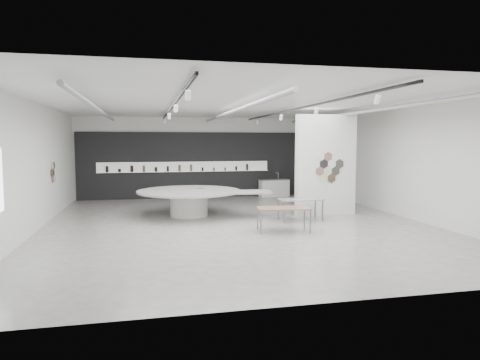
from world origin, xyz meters
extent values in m
cube|color=#A2A099|center=(0.00, 0.00, -0.01)|extent=(12.00, 14.00, 0.01)
cube|color=silver|center=(0.00, 0.00, 3.80)|extent=(12.00, 14.00, 0.01)
cube|color=white|center=(0.00, 7.00, 1.90)|extent=(12.00, 0.01, 3.80)
cube|color=white|center=(0.00, -7.00, 1.90)|extent=(12.00, 0.01, 3.80)
cube|color=white|center=(6.00, 0.00, 1.90)|extent=(0.01, 14.00, 3.80)
cube|color=white|center=(-6.00, 0.00, 1.90)|extent=(0.01, 14.00, 3.80)
cylinder|color=#939396|center=(-4.20, 0.50, 3.62)|extent=(0.12, 12.00, 0.12)
cylinder|color=#939396|center=(0.00, 0.50, 3.62)|extent=(0.12, 12.00, 0.12)
cylinder|color=#939396|center=(4.20, 0.50, 3.62)|extent=(0.12, 12.00, 0.12)
cube|color=black|center=(-2.00, 0.00, 3.70)|extent=(0.05, 13.00, 0.06)
cylinder|color=white|center=(-2.00, -5.00, 3.52)|extent=(0.11, 0.18, 0.21)
cylinder|color=white|center=(-2.00, -1.70, 3.52)|extent=(0.11, 0.18, 0.21)
cylinder|color=white|center=(-2.00, 1.60, 3.52)|extent=(0.11, 0.18, 0.21)
cylinder|color=white|center=(-2.00, 4.90, 3.52)|extent=(0.11, 0.18, 0.21)
cube|color=black|center=(2.00, 0.00, 3.70)|extent=(0.05, 13.00, 0.06)
cylinder|color=white|center=(2.00, -5.00, 3.52)|extent=(0.11, 0.18, 0.21)
cylinder|color=white|center=(2.00, -1.70, 3.52)|extent=(0.11, 0.18, 0.21)
cylinder|color=white|center=(2.00, 1.60, 3.52)|extent=(0.11, 0.18, 0.21)
cylinder|color=white|center=(2.00, 4.90, 3.52)|extent=(0.11, 0.18, 0.21)
cylinder|color=#876553|center=(-5.97, 2.50, 1.35)|extent=(0.03, 0.28, 0.28)
cylinder|color=white|center=(-5.97, 2.76, 1.35)|extent=(0.03, 0.28, 0.28)
cylinder|color=black|center=(-5.97, 2.63, 1.58)|extent=(0.03, 0.28, 0.28)
cylinder|color=brown|center=(-5.97, 2.37, 1.58)|extent=(0.03, 0.28, 0.28)
cylinder|color=beige|center=(-5.97, 2.50, 1.81)|extent=(0.03, 0.28, 0.28)
cylinder|color=black|center=(-5.97, 2.76, 1.81)|extent=(0.03, 0.28, 0.28)
cube|color=black|center=(0.00, 6.94, 1.55)|extent=(11.80, 0.10, 3.10)
cube|color=white|center=(-1.00, 6.87, 1.48)|extent=(8.00, 0.06, 0.46)
cube|color=white|center=(-1.00, 6.81, 1.25)|extent=(8.00, 0.18, 0.02)
cylinder|color=black|center=(-4.53, 6.81, 1.41)|extent=(0.13, 0.13, 0.29)
cylinder|color=black|center=(-3.99, 6.81, 1.34)|extent=(0.13, 0.13, 0.15)
cylinder|color=black|center=(-3.44, 6.81, 1.42)|extent=(0.14, 0.14, 0.30)
cylinder|color=brown|center=(-2.90, 6.81, 1.41)|extent=(0.12, 0.12, 0.29)
cylinder|color=black|center=(-2.36, 6.81, 1.37)|extent=(0.12, 0.12, 0.21)
cylinder|color=black|center=(-1.81, 6.81, 1.39)|extent=(0.10, 0.10, 0.25)
cylinder|color=brown|center=(-1.27, 6.81, 1.42)|extent=(0.12, 0.12, 0.30)
cylinder|color=brown|center=(-0.73, 6.81, 1.42)|extent=(0.10, 0.10, 0.31)
cylinder|color=black|center=(-0.19, 6.81, 1.35)|extent=(0.09, 0.09, 0.17)
cylinder|color=brown|center=(0.36, 6.81, 1.35)|extent=(0.10, 0.10, 0.16)
cylinder|color=brown|center=(0.90, 6.81, 1.34)|extent=(0.09, 0.09, 0.15)
cylinder|color=black|center=(1.44, 6.81, 1.37)|extent=(0.09, 0.09, 0.21)
cylinder|color=black|center=(1.99, 6.81, 1.42)|extent=(0.11, 0.11, 0.31)
cube|color=white|center=(3.50, 1.00, 1.80)|extent=(2.20, 0.35, 3.60)
cylinder|color=beige|center=(3.50, 0.81, 1.60)|extent=(0.34, 0.03, 0.34)
cylinder|color=black|center=(3.80, 0.81, 1.60)|extent=(0.34, 0.03, 0.34)
cylinder|color=#876553|center=(3.20, 0.81, 1.60)|extent=(0.34, 0.03, 0.34)
cylinder|color=white|center=(3.65, 0.81, 1.86)|extent=(0.34, 0.03, 0.34)
cylinder|color=black|center=(3.35, 0.81, 1.86)|extent=(0.34, 0.03, 0.34)
cylinder|color=brown|center=(3.65, 0.81, 1.34)|extent=(0.34, 0.03, 0.34)
cylinder|color=beige|center=(3.35, 0.81, 1.34)|extent=(0.34, 0.03, 0.34)
cylinder|color=black|center=(3.95, 0.81, 1.86)|extent=(0.34, 0.03, 0.34)
cylinder|color=#876553|center=(3.50, 0.81, 2.12)|extent=(0.34, 0.03, 0.34)
cylinder|color=white|center=(3.20, 0.81, 2.12)|extent=(0.34, 0.03, 0.34)
cylinder|color=white|center=(-1.34, 1.79, 0.43)|extent=(1.45, 1.45, 0.86)
cylinder|color=#A6A49D|center=(-1.34, 1.79, 0.89)|extent=(4.02, 4.02, 0.06)
cube|color=#A6A49D|center=(0.63, 1.08, 0.90)|extent=(1.72, 1.18, 0.06)
cube|color=#876553|center=(-2.35, 1.90, 0.93)|extent=(0.27, 0.21, 0.01)
cube|color=brown|center=(-0.87, 2.36, 0.93)|extent=(0.27, 0.21, 0.01)
cube|color=brown|center=(1.11, -1.48, 0.70)|extent=(1.59, 0.92, 0.03)
cube|color=slate|center=(0.35, -1.73, 0.34)|extent=(0.04, 0.04, 0.68)
cube|color=slate|center=(0.43, -1.06, 0.34)|extent=(0.04, 0.04, 0.68)
cube|color=slate|center=(1.79, -1.90, 0.34)|extent=(0.04, 0.04, 0.68)
cube|color=slate|center=(1.86, -1.22, 0.34)|extent=(0.04, 0.04, 0.68)
cube|color=gray|center=(2.22, 0.10, 0.71)|extent=(1.42, 0.72, 0.03)
cube|color=slate|center=(1.55, -0.22, 0.35)|extent=(0.04, 0.04, 0.70)
cube|color=slate|center=(1.55, 0.41, 0.35)|extent=(0.04, 0.04, 0.70)
cube|color=slate|center=(2.89, -0.21, 0.35)|extent=(0.04, 0.04, 0.70)
cube|color=slate|center=(2.88, 0.42, 0.35)|extent=(0.04, 0.04, 0.70)
cube|color=white|center=(3.26, 6.51, 0.40)|extent=(1.46, 0.65, 0.80)
cube|color=gray|center=(3.26, 6.51, 0.81)|extent=(1.49, 0.69, 0.03)
cylinder|color=silver|center=(3.52, 6.66, 0.98)|extent=(0.02, 0.02, 0.32)
cylinder|color=silver|center=(3.45, 6.66, 1.13)|extent=(0.14, 0.03, 0.02)
camera|label=1|loc=(-2.81, -13.31, 2.62)|focal=32.00mm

